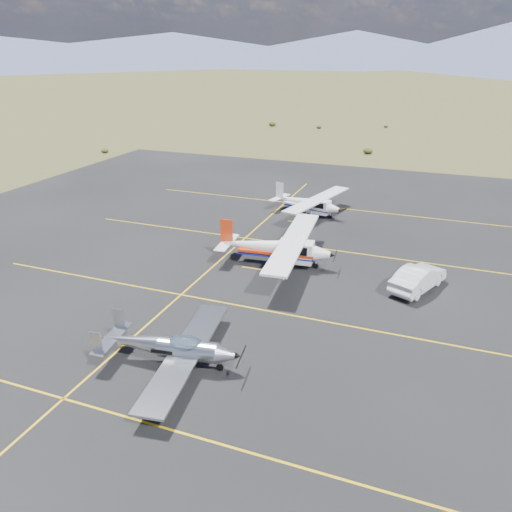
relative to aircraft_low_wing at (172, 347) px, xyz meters
The scene contains 6 objects.
ground 5.64m from the aircraft_low_wing, 61.38° to the left, with size 1600.00×1600.00×0.00m, color #383D1C.
apron 12.20m from the aircraft_low_wing, 77.39° to the left, with size 72.00×72.00×0.02m, color black.
aircraft_low_wing is the anchor object (origin of this frame).
aircraft_cessna 13.69m from the aircraft_low_wing, 86.54° to the left, with size 7.46×12.38×3.12m.
aircraft_plain 25.93m from the aircraft_low_wing, 90.51° to the left, with size 6.74×10.29×2.61m.
sedan 17.02m from the aircraft_low_wing, 50.66° to the left, with size 1.72×4.92×1.62m, color silver.
Camera 1 is at (8.75, -23.00, 14.82)m, focal length 35.00 mm.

